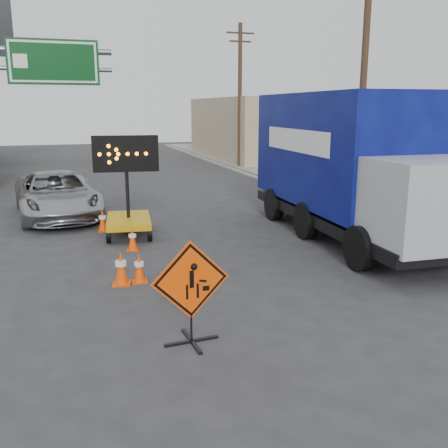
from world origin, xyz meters
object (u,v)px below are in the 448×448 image
pickup_truck (57,195)px  box_truck (347,173)px  arrow_board (128,214)px  construction_sign (191,290)px

pickup_truck → box_truck: 10.26m
pickup_truck → box_truck: bearing=-40.2°
arrow_board → box_truck: (6.35, -2.05, 1.27)m
arrow_board → pickup_truck: bearing=126.8°
box_truck → arrow_board: bearing=164.3°
arrow_board → pickup_truck: arrow_board is taller
construction_sign → arrow_board: size_ratio=0.58×
construction_sign → box_truck: 8.42m
arrow_board → pickup_truck: size_ratio=0.53×
construction_sign → pickup_truck: bearing=96.8°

